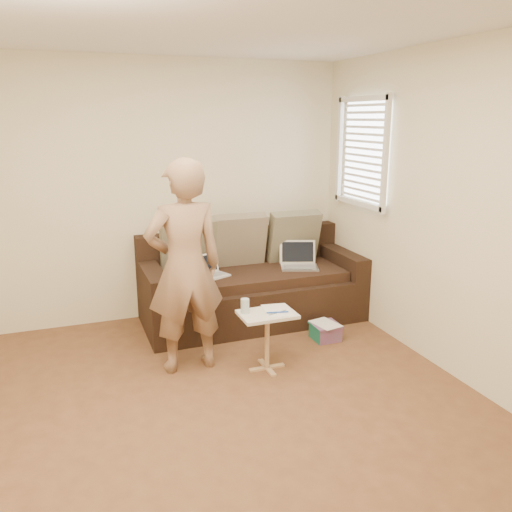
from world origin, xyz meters
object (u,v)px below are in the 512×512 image
laptop_white (213,277)px  striped_box (325,331)px  person (185,267)px  sofa (252,280)px  laptop_silver (300,268)px  side_table (267,341)px  drinking_glass (245,306)px

laptop_white → striped_box: bearing=-60.2°
laptop_white → person: size_ratio=0.17×
sofa → striped_box: sofa is taller
laptop_white → striped_box: size_ratio=1.16×
laptop_silver → side_table: (-0.76, -1.01, -0.27)m
side_table → striped_box: size_ratio=1.97×
laptop_silver → striped_box: (-0.02, -0.65, -0.44)m
person → striped_box: bearing=-178.6°
side_table → striped_box: (0.74, 0.37, -0.17)m
sofa → drinking_glass: (-0.44, -1.03, 0.13)m
person → drinking_glass: (0.44, -0.20, -0.32)m
sofa → laptop_silver: size_ratio=5.87×
person → laptop_white: bearing=-123.2°
side_table → drinking_glass: size_ratio=4.13×
laptop_silver → laptop_white: bearing=-161.5°
laptop_white → drinking_glass: size_ratio=2.44×
side_table → drinking_glass: (-0.17, 0.06, 0.31)m
person → drinking_glass: person is taller
laptop_silver → laptop_white: size_ratio=1.28×
sofa → laptop_silver: bearing=-8.5°
side_table → striped_box: 0.84m
person → striped_box: 1.56m
laptop_white → drinking_glass: laptop_white is taller
laptop_white → sofa: bearing=-16.5°
drinking_glass → person: bearing=155.1°
side_table → person: bearing=156.7°
laptop_silver → drinking_glass: (-0.93, -0.95, 0.04)m
sofa → laptop_silver: (0.49, -0.07, 0.10)m
sofa → drinking_glass: bearing=-113.1°
drinking_glass → striped_box: drinking_glass is taller
laptop_silver → side_table: laptop_silver is taller
person → side_table: (0.61, -0.26, -0.62)m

